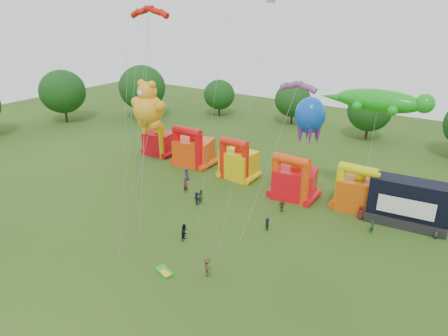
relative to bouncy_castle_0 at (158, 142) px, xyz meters
The scene contains 24 objects.
ground 34.83m from the bouncy_castle_0, 55.48° to the right, with size 160.00×160.00×0.00m, color #284714.
tree_ring 33.78m from the bouncy_castle_0, 56.59° to the right, with size 126.90×129.04×12.07m.
bouncy_castle_0 is the anchor object (origin of this frame).
bouncy_castle_1 8.07m from the bouncy_castle_0, ahead, with size 6.65×5.81×6.62m.
bouncy_castle_2 16.98m from the bouncy_castle_0, ahead, with size 5.32×4.46×6.46m.
bouncy_castle_3 26.88m from the bouncy_castle_0, ahead, with size 6.14×5.29×6.46m.
bouncy_castle_4 34.90m from the bouncy_castle_0, ahead, with size 5.78×4.91×6.43m.
stage_trailer 40.94m from the bouncy_castle_0, ahead, with size 9.21×4.20×5.61m.
teddy_bear_kite 9.24m from the bouncy_castle_0, 58.55° to the right, with size 6.50×7.13×14.14m.
gecko_kite 37.01m from the bouncy_castle_0, ahead, with size 12.97×5.67×15.44m.
octopus_kite 25.32m from the bouncy_castle_0, ahead, with size 4.54×10.95×12.53m.
parafoil_kites 24.66m from the bouncy_castle_0, 39.17° to the right, with size 27.22×12.03×28.52m.
diamond_kites 27.39m from the bouncy_castle_0, 40.03° to the right, with size 20.75×18.52×36.70m.
folded_kite_bundle 34.12m from the bouncy_castle_0, 46.96° to the right, with size 2.22×1.59×0.31m.
spectator_0 12.72m from the bouncy_castle_0, 28.90° to the right, with size 0.88×0.57×1.80m, color #292B45.
spectator_1 16.70m from the bouncy_castle_0, 35.04° to the right, with size 0.67×0.44×1.84m, color #531725.
spectator_2 20.60m from the bouncy_castle_0, 32.07° to the right, with size 0.94×0.73×1.92m, color #1A4125.
spectator_3 20.81m from the bouncy_castle_0, 34.05° to the right, with size 1.14×0.65×1.76m, color black.
spectator_4 28.33m from the bouncy_castle_0, 14.88° to the right, with size 1.00×0.42×1.71m, color #403519.
spectator_5 30.38m from the bouncy_castle_0, 23.60° to the right, with size 1.45×0.46×1.56m, color #222739.
spectator_6 36.34m from the bouncy_castle_0, ahead, with size 0.87×0.57×1.78m, color #511718.
spectator_7 38.69m from the bouncy_castle_0, ahead, with size 0.59×0.39×1.62m, color #163728.
spectator_8 28.54m from the bouncy_castle_0, 42.07° to the right, with size 0.95×0.74×1.96m, color black.
spectator_9 35.45m from the bouncy_castle_0, 40.29° to the right, with size 1.27×0.73×1.97m, color #46341C.
Camera 1 is at (26.27, -19.88, 24.34)m, focal length 32.00 mm.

